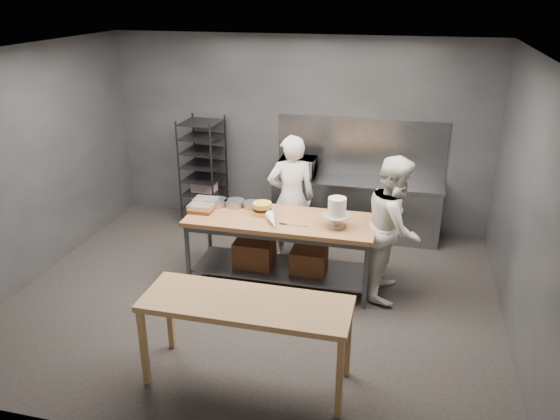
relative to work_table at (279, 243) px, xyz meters
name	(u,v)px	position (x,y,z in m)	size (l,w,h in m)	color
ground	(255,296)	(-0.21, -0.45, -0.57)	(6.00, 6.00, 0.00)	black
back_wall	(298,133)	(-0.21, 2.05, 0.93)	(6.00, 0.04, 3.00)	#4C4F54
work_table	(279,243)	(0.00, 0.00, 0.00)	(2.40, 0.90, 0.92)	brown
near_counter	(246,309)	(0.16, -1.97, 0.24)	(2.00, 0.70, 0.90)	olive
back_counter	(355,208)	(0.79, 1.73, -0.12)	(2.60, 0.60, 0.90)	slate
splashback_panel	(361,147)	(0.79, 2.03, 0.78)	(2.60, 0.02, 0.90)	slate
speed_rack	(204,173)	(-1.67, 1.65, 0.28)	(0.63, 0.68, 1.75)	black
chef_behind	(291,198)	(-0.01, 0.74, 0.34)	(0.66, 0.43, 1.82)	silver
chef_right	(394,227)	(1.43, 0.08, 0.33)	(0.88, 0.69, 1.81)	silver
microwave	(298,167)	(-0.13, 1.73, 0.48)	(0.54, 0.37, 0.30)	black
frosted_cake_stand	(337,210)	(0.74, -0.11, 0.58)	(0.34, 0.34, 0.38)	#AAA188
layer_cake	(262,209)	(-0.24, 0.06, 0.43)	(0.24, 0.24, 0.16)	gold
cake_pans	(232,203)	(-0.72, 0.25, 0.39)	(0.77, 0.32, 0.07)	gray
piping_bag	(272,221)	(-0.03, -0.24, 0.41)	(0.12, 0.12, 0.38)	white
offset_spatula	(290,225)	(0.18, -0.19, 0.35)	(0.37, 0.02, 0.02)	slate
pastry_clamshells	(203,205)	(-1.05, 0.05, 0.40)	(0.32, 0.44, 0.11)	brown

